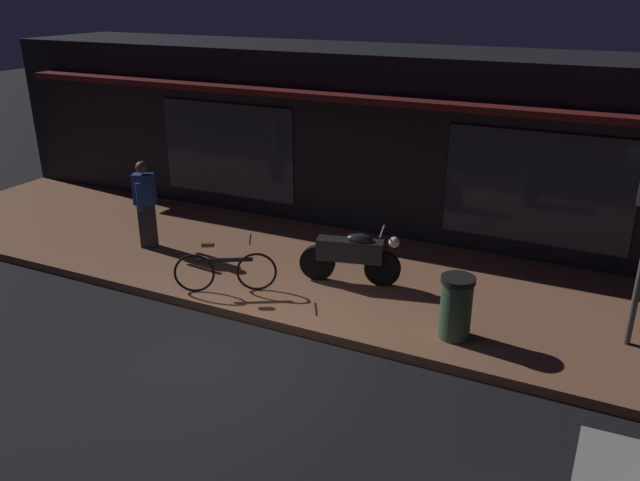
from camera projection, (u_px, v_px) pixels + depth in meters
The scene contains 7 objects.
ground_plane at pixel (227, 360), 8.73m from camera, with size 60.00×60.00×0.00m, color black.
sidewalk_slab at pixel (322, 273), 11.20m from camera, with size 18.00×4.00×0.15m, color brown.
storefront_building at pixel (391, 138), 13.39m from camera, with size 18.00×3.30×3.60m.
motorcycle at pixel (352, 255), 10.50m from camera, with size 1.68×0.66×0.97m.
bicycle_parked at pixel (225, 271), 10.24m from camera, with size 1.47×0.85×0.91m.
person_photographer at pixel (145, 203), 11.81m from camera, with size 0.43×0.61×1.67m.
trash_bin at pixel (456, 307), 8.84m from camera, with size 0.48×0.48×0.93m.
Camera 1 is at (4.42, -6.18, 4.78)m, focal length 35.69 mm.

